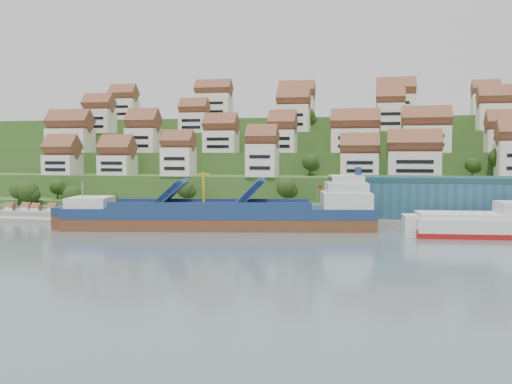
# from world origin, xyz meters

# --- Properties ---
(ground) EXTENTS (300.00, 300.00, 0.00)m
(ground) POSITION_xyz_m (0.00, 0.00, 0.00)
(ground) COLOR slate
(ground) RESTS_ON ground
(quay) EXTENTS (180.00, 14.00, 2.20)m
(quay) POSITION_xyz_m (20.00, 15.00, 1.10)
(quay) COLOR gray
(quay) RESTS_ON ground
(pebble_beach) EXTENTS (45.00, 20.00, 1.00)m
(pebble_beach) POSITION_xyz_m (-58.00, 12.00, 0.50)
(pebble_beach) COLOR gray
(pebble_beach) RESTS_ON ground
(hillside) EXTENTS (260.00, 128.00, 31.00)m
(hillside) POSITION_xyz_m (0.00, 103.55, 10.66)
(hillside) COLOR #2D4C1E
(hillside) RESTS_ON ground
(hillside_village) EXTENTS (156.06, 64.56, 29.70)m
(hillside_village) POSITION_xyz_m (2.34, 61.02, 24.62)
(hillside_village) COLOR white
(hillside_village) RESTS_ON ground
(hillside_trees) EXTENTS (140.25, 62.29, 30.82)m
(hillside_trees) POSITION_xyz_m (-7.60, 40.88, 15.23)
(hillside_trees) COLOR #264115
(hillside_trees) RESTS_ON ground
(warehouse) EXTENTS (60.00, 15.00, 10.00)m
(warehouse) POSITION_xyz_m (52.00, 17.00, 7.20)
(warehouse) COLOR #235061
(warehouse) RESTS_ON quay
(flagpole) EXTENTS (1.28, 0.16, 8.00)m
(flagpole) POSITION_xyz_m (18.11, 10.00, 6.88)
(flagpole) COLOR gray
(flagpole) RESTS_ON quay
(beach_huts) EXTENTS (14.40, 3.70, 2.20)m
(beach_huts) POSITION_xyz_m (-60.00, 10.75, 2.10)
(beach_huts) COLOR white
(beach_huts) RESTS_ON pebble_beach
(cargo_ship) EXTENTS (73.38, 23.94, 16.02)m
(cargo_ship) POSITION_xyz_m (-2.19, 1.50, 3.10)
(cargo_ship) COLOR brown
(cargo_ship) RESTS_ON ground
(second_ship) EXTENTS (29.26, 13.29, 8.22)m
(second_ship) POSITION_xyz_m (54.89, 1.43, 2.48)
(second_ship) COLOR maroon
(second_ship) RESTS_ON ground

